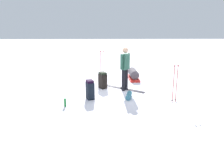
% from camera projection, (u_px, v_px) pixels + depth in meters
% --- Properties ---
extents(ground_plane, '(80.00, 80.00, 0.00)m').
position_uv_depth(ground_plane, '(112.00, 91.00, 7.48)').
color(ground_plane, white).
extents(skier_standing, '(0.39, 0.47, 1.70)m').
position_uv_depth(skier_standing, '(125.00, 67.00, 7.43)').
color(skier_standing, black).
rests_on(skier_standing, ground_plane).
extents(ski_pair_near, '(1.69, 1.29, 0.05)m').
position_uv_depth(ski_pair_near, '(123.00, 88.00, 7.83)').
color(ski_pair_near, black).
rests_on(ski_pair_near, ground_plane).
extents(backpack_large_dark, '(0.33, 0.38, 0.67)m').
position_uv_depth(backpack_large_dark, '(90.00, 90.00, 6.61)').
color(backpack_large_dark, black).
rests_on(backpack_large_dark, ground_plane).
extents(backpack_bright, '(0.38, 0.42, 0.67)m').
position_uv_depth(backpack_bright, '(103.00, 80.00, 7.83)').
color(backpack_bright, black).
rests_on(backpack_bright, ground_plane).
extents(ski_poles_planted_near, '(0.22, 0.12, 1.40)m').
position_uv_depth(ski_poles_planted_near, '(102.00, 64.00, 8.95)').
color(ski_poles_planted_near, maroon).
rests_on(ski_poles_planted_near, ground_plane).
extents(ski_poles_planted_far, '(0.19, 0.11, 1.25)m').
position_uv_depth(ski_poles_planted_far, '(175.00, 82.00, 6.25)').
color(ski_poles_planted_far, maroon).
rests_on(ski_poles_planted_far, ground_plane).
extents(gear_sled, '(0.48, 1.38, 0.49)m').
position_uv_depth(gear_sled, '(133.00, 74.00, 9.30)').
color(gear_sled, red).
rests_on(gear_sled, ground_plane).
extents(sleeping_mat_rolled, '(0.30, 0.58, 0.18)m').
position_uv_depth(sleeping_mat_rolled, '(129.00, 95.00, 6.75)').
color(sleeping_mat_rolled, teal).
rests_on(sleeping_mat_rolled, ground_plane).
extents(thermos_bottle, '(0.07, 0.07, 0.26)m').
position_uv_depth(thermos_bottle, '(65.00, 103.00, 5.99)').
color(thermos_bottle, '#17722B').
rests_on(thermos_bottle, ground_plane).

